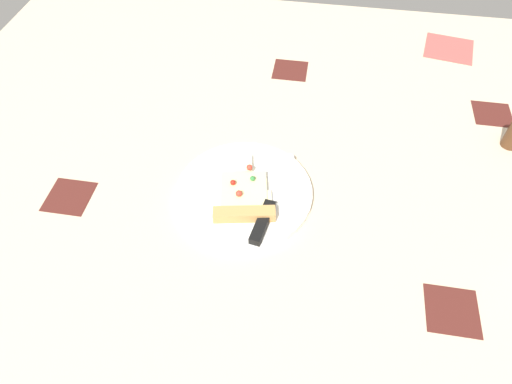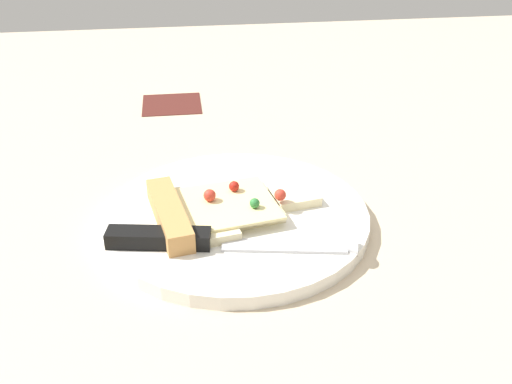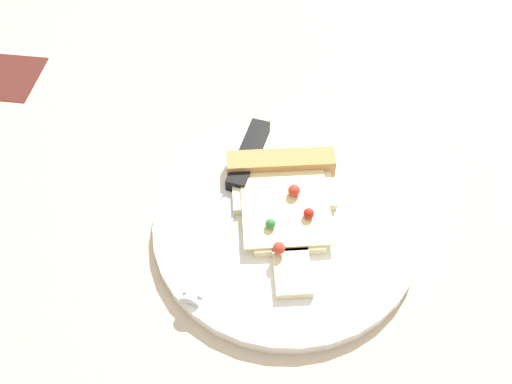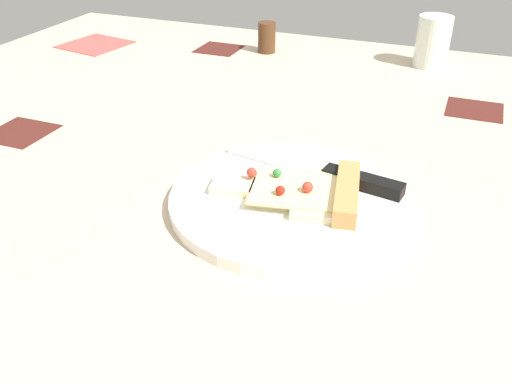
# 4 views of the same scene
# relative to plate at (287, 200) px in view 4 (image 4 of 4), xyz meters

# --- Properties ---
(ground_plane) EXTENTS (1.55, 1.55, 0.03)m
(ground_plane) POSITION_rel_plate_xyz_m (-0.04, -0.05, -0.02)
(ground_plane) COLOR #C6B293
(ground_plane) RESTS_ON ground
(plate) EXTENTS (0.28, 0.28, 0.01)m
(plate) POSITION_rel_plate_xyz_m (0.00, 0.00, 0.00)
(plate) COLOR white
(plate) RESTS_ON ground_plane
(pizza_slice) EXTENTS (0.19, 0.13, 0.03)m
(pizza_slice) POSITION_rel_plate_xyz_m (0.03, 0.00, 0.02)
(pizza_slice) COLOR beige
(pizza_slice) RESTS_ON plate
(knife) EXTENTS (0.24, 0.06, 0.02)m
(knife) POSITION_rel_plate_xyz_m (0.03, 0.06, 0.01)
(knife) COLOR silver
(knife) RESTS_ON plate
(drinking_glass) EXTENTS (0.07, 0.07, 0.10)m
(drinking_glass) POSITION_rel_plate_xyz_m (0.10, 0.60, 0.04)
(drinking_glass) COLOR silver
(drinking_glass) RESTS_ON ground_plane
(pepper_shaker) EXTENTS (0.04, 0.04, 0.06)m
(pepper_shaker) POSITION_rel_plate_xyz_m (-0.24, 0.57, 0.02)
(pepper_shaker) COLOR #4C2D19
(pepper_shaker) RESTS_ON ground_plane
(napkin) EXTENTS (0.15, 0.15, 0.00)m
(napkin) POSITION_rel_plate_xyz_m (-0.62, 0.48, -0.01)
(napkin) COLOR #E54C47
(napkin) RESTS_ON ground_plane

